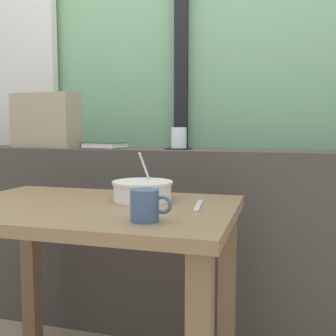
{
  "coord_description": "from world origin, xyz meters",
  "views": [
    {
      "loc": [
        0.61,
        -1.18,
        0.93
      ],
      "look_at": [
        0.15,
        0.45,
        0.76
      ],
      "focal_mm": 42.96,
      "sensor_mm": 36.0,
      "label": 1
    }
  ],
  "objects_px": {
    "ceramic_mug": "(145,205)",
    "soup_bowl": "(143,191)",
    "coaster_square": "(179,149)",
    "throw_pillow": "(46,120)",
    "fork_utensil": "(198,206)",
    "breakfast_table": "(91,243)",
    "closed_book": "(104,145)",
    "juice_glass": "(179,138)"
  },
  "relations": [
    {
      "from": "ceramic_mug",
      "to": "soup_bowl",
      "type": "bearing_deg",
      "value": 110.75
    },
    {
      "from": "coaster_square",
      "to": "throw_pillow",
      "type": "height_order",
      "value": "throw_pillow"
    },
    {
      "from": "throw_pillow",
      "to": "fork_utensil",
      "type": "height_order",
      "value": "throw_pillow"
    },
    {
      "from": "breakfast_table",
      "to": "ceramic_mug",
      "type": "distance_m",
      "value": 0.34
    },
    {
      "from": "breakfast_table",
      "to": "ceramic_mug",
      "type": "xyz_separation_m",
      "value": [
        0.25,
        -0.17,
        0.17
      ]
    },
    {
      "from": "coaster_square",
      "to": "closed_book",
      "type": "height_order",
      "value": "closed_book"
    },
    {
      "from": "closed_book",
      "to": "soup_bowl",
      "type": "bearing_deg",
      "value": -52.44
    },
    {
      "from": "breakfast_table",
      "to": "ceramic_mug",
      "type": "bearing_deg",
      "value": -34.89
    },
    {
      "from": "breakfast_table",
      "to": "closed_book",
      "type": "distance_m",
      "value": 0.67
    },
    {
      "from": "breakfast_table",
      "to": "closed_book",
      "type": "height_order",
      "value": "closed_book"
    },
    {
      "from": "coaster_square",
      "to": "fork_utensil",
      "type": "relative_size",
      "value": 0.59
    },
    {
      "from": "coaster_square",
      "to": "ceramic_mug",
      "type": "xyz_separation_m",
      "value": [
        0.1,
        -0.74,
        -0.11
      ]
    },
    {
      "from": "throw_pillow",
      "to": "juice_glass",
      "type": "bearing_deg",
      "value": -0.97
    },
    {
      "from": "coaster_square",
      "to": "soup_bowl",
      "type": "relative_size",
      "value": 0.49
    },
    {
      "from": "ceramic_mug",
      "to": "throw_pillow",
      "type": "bearing_deg",
      "value": 135.67
    },
    {
      "from": "breakfast_table",
      "to": "fork_utensil",
      "type": "xyz_separation_m",
      "value": [
        0.34,
        0.06,
        0.13
      ]
    },
    {
      "from": "juice_glass",
      "to": "breakfast_table",
      "type": "bearing_deg",
      "value": -104.82
    },
    {
      "from": "throw_pillow",
      "to": "ceramic_mug",
      "type": "height_order",
      "value": "throw_pillow"
    },
    {
      "from": "closed_book",
      "to": "soup_bowl",
      "type": "xyz_separation_m",
      "value": [
        0.34,
        -0.45,
        -0.13
      ]
    },
    {
      "from": "closed_book",
      "to": "soup_bowl",
      "type": "height_order",
      "value": "closed_book"
    },
    {
      "from": "breakfast_table",
      "to": "coaster_square",
      "type": "xyz_separation_m",
      "value": [
        0.15,
        0.56,
        0.28
      ]
    },
    {
      "from": "breakfast_table",
      "to": "soup_bowl",
      "type": "height_order",
      "value": "soup_bowl"
    },
    {
      "from": "breakfast_table",
      "to": "closed_book",
      "type": "relative_size",
      "value": 4.63
    },
    {
      "from": "soup_bowl",
      "to": "fork_utensil",
      "type": "relative_size",
      "value": 1.21
    },
    {
      "from": "coaster_square",
      "to": "soup_bowl",
      "type": "height_order",
      "value": "soup_bowl"
    },
    {
      "from": "coaster_square",
      "to": "juice_glass",
      "type": "height_order",
      "value": "juice_glass"
    },
    {
      "from": "soup_bowl",
      "to": "closed_book",
      "type": "bearing_deg",
      "value": 127.56
    },
    {
      "from": "closed_book",
      "to": "fork_utensil",
      "type": "bearing_deg",
      "value": -42.57
    },
    {
      "from": "throw_pillow",
      "to": "coaster_square",
      "type": "bearing_deg",
      "value": -0.97
    },
    {
      "from": "ceramic_mug",
      "to": "fork_utensil",
      "type": "bearing_deg",
      "value": 67.42
    },
    {
      "from": "juice_glass",
      "to": "throw_pillow",
      "type": "distance_m",
      "value": 0.67
    },
    {
      "from": "fork_utensil",
      "to": "coaster_square",
      "type": "bearing_deg",
      "value": 104.4
    },
    {
      "from": "breakfast_table",
      "to": "juice_glass",
      "type": "bearing_deg",
      "value": 75.18
    },
    {
      "from": "fork_utensil",
      "to": "breakfast_table",
      "type": "bearing_deg",
      "value": -176.56
    },
    {
      "from": "juice_glass",
      "to": "throw_pillow",
      "type": "bearing_deg",
      "value": 179.03
    },
    {
      "from": "coaster_square",
      "to": "throw_pillow",
      "type": "xyz_separation_m",
      "value": [
        -0.67,
        0.01,
        0.13
      ]
    },
    {
      "from": "fork_utensil",
      "to": "closed_book",
      "type": "bearing_deg",
      "value": 131.1
    },
    {
      "from": "soup_bowl",
      "to": "ceramic_mug",
      "type": "height_order",
      "value": "soup_bowl"
    },
    {
      "from": "throw_pillow",
      "to": "soup_bowl",
      "type": "distance_m",
      "value": 0.84
    },
    {
      "from": "juice_glass",
      "to": "closed_book",
      "type": "relative_size",
      "value": 0.46
    },
    {
      "from": "coaster_square",
      "to": "fork_utensil",
      "type": "bearing_deg",
      "value": -69.28
    },
    {
      "from": "coaster_square",
      "to": "fork_utensil",
      "type": "xyz_separation_m",
      "value": [
        0.19,
        -0.51,
        -0.15
      ]
    }
  ]
}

